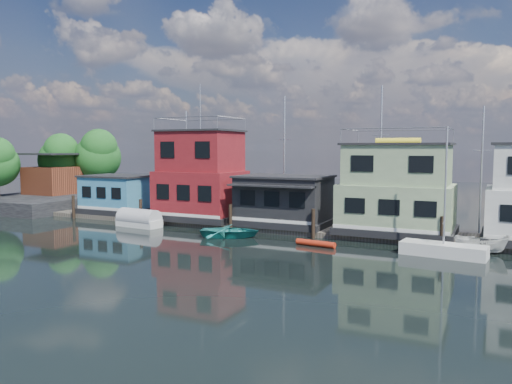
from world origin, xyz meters
The scene contains 14 objects.
ground centered at (0.00, 0.00, 0.00)m, with size 160.00×160.00×0.00m, color black.
dock centered at (0.00, 12.00, 0.20)m, with size 48.00×5.00×0.40m, color #595147.
houseboat_blue centered at (-18.00, 12.00, 2.21)m, with size 6.40×4.90×3.66m.
houseboat_red centered at (-8.50, 12.00, 4.10)m, with size 7.40×5.90×11.86m.
houseboat_dark centered at (-0.50, 11.98, 2.42)m, with size 7.40×6.10×4.06m.
houseboat_green centered at (8.50, 12.00, 3.55)m, with size 8.40×5.90×7.03m.
pilings centered at (-0.33, 9.20, 1.10)m, with size 42.28×0.28×2.20m.
background_masts centered at (4.76, 18.00, 5.55)m, with size 36.40×0.16×12.00m.
shore centered at (-30.67, 15.86, 3.60)m, with size 12.40×15.72×8.24m.
day_sailer centered at (12.30, 6.93, 0.46)m, with size 5.24×2.25×8.01m.
motorboat centered at (14.41, 8.60, 0.63)m, with size 1.24×3.29×1.27m, color silver.
dinghy_teal centered at (-2.78, 6.91, 0.46)m, with size 3.14×4.40×0.91m, color teal.
tarp_runabout centered at (-12.17, 7.92, 0.61)m, with size 4.20×2.05×1.64m.
red_kayak centered at (4.16, 6.41, 0.21)m, with size 0.42×0.42×2.85m, color red.
Camera 1 is at (15.11, -25.56, 6.73)m, focal length 35.00 mm.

